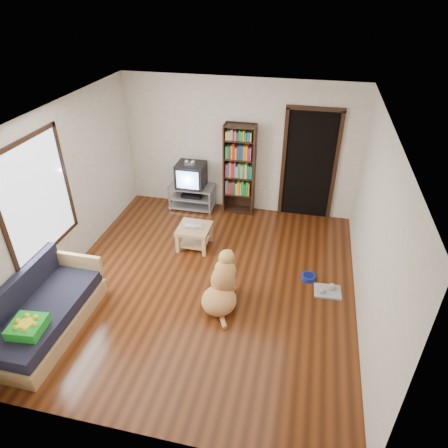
% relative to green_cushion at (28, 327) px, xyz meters
% --- Properties ---
extents(ground, '(5.00, 5.00, 0.00)m').
position_rel_green_cushion_xyz_m(ground, '(1.75, 1.81, -0.48)').
color(ground, '#5B280F').
rests_on(ground, ground).
extents(ceiling, '(5.00, 5.00, 0.00)m').
position_rel_green_cushion_xyz_m(ceiling, '(1.75, 1.81, 2.12)').
color(ceiling, white).
rests_on(ceiling, ground).
extents(wall_back, '(4.50, 0.00, 4.50)m').
position_rel_green_cushion_xyz_m(wall_back, '(1.75, 4.31, 0.82)').
color(wall_back, silver).
rests_on(wall_back, ground).
extents(wall_front, '(4.50, 0.00, 4.50)m').
position_rel_green_cushion_xyz_m(wall_front, '(1.75, -0.69, 0.82)').
color(wall_front, silver).
rests_on(wall_front, ground).
extents(wall_left, '(0.00, 5.00, 5.00)m').
position_rel_green_cushion_xyz_m(wall_left, '(-0.50, 1.81, 0.82)').
color(wall_left, silver).
rests_on(wall_left, ground).
extents(wall_right, '(0.00, 5.00, 5.00)m').
position_rel_green_cushion_xyz_m(wall_right, '(4.00, 1.81, 0.82)').
color(wall_right, silver).
rests_on(wall_right, ground).
extents(green_cushion, '(0.43, 0.43, 0.13)m').
position_rel_green_cushion_xyz_m(green_cushion, '(0.00, 0.00, 0.00)').
color(green_cushion, green).
rests_on(green_cushion, sofa).
extents(laptop, '(0.32, 0.23, 0.02)m').
position_rel_green_cushion_xyz_m(laptop, '(1.29, 2.70, -0.07)').
color(laptop, silver).
rests_on(laptop, coffee_table).
extents(dog_bowl, '(0.22, 0.22, 0.08)m').
position_rel_green_cushion_xyz_m(dog_bowl, '(3.30, 2.26, -0.44)').
color(dog_bowl, navy).
rests_on(dog_bowl, ground).
extents(grey_rag, '(0.42, 0.34, 0.03)m').
position_rel_green_cushion_xyz_m(grey_rag, '(3.60, 2.01, -0.47)').
color(grey_rag, '#A9A9A9').
rests_on(grey_rag, ground).
extents(window, '(0.03, 1.46, 1.70)m').
position_rel_green_cushion_xyz_m(window, '(-0.48, 1.31, 1.02)').
color(window, white).
rests_on(window, wall_left).
extents(doorway, '(1.03, 0.05, 2.19)m').
position_rel_green_cushion_xyz_m(doorway, '(3.10, 4.29, 0.63)').
color(doorway, black).
rests_on(doorway, wall_back).
extents(tv_stand, '(0.90, 0.45, 0.50)m').
position_rel_green_cushion_xyz_m(tv_stand, '(0.85, 4.06, -0.22)').
color(tv_stand, '#99999E').
rests_on(tv_stand, ground).
extents(crt_tv, '(0.55, 0.52, 0.58)m').
position_rel_green_cushion_xyz_m(crt_tv, '(0.85, 4.08, 0.26)').
color(crt_tv, black).
rests_on(crt_tv, tv_stand).
extents(bookshelf, '(0.60, 0.30, 1.80)m').
position_rel_green_cushion_xyz_m(bookshelf, '(1.80, 4.15, 0.52)').
color(bookshelf, black).
rests_on(bookshelf, ground).
extents(sofa, '(0.80, 1.80, 0.80)m').
position_rel_green_cushion_xyz_m(sofa, '(-0.12, 0.43, -0.22)').
color(sofa, tan).
rests_on(sofa, ground).
extents(coffee_table, '(0.55, 0.55, 0.40)m').
position_rel_green_cushion_xyz_m(coffee_table, '(1.29, 2.73, -0.20)').
color(coffee_table, tan).
rests_on(coffee_table, ground).
extents(dog, '(0.55, 0.99, 0.80)m').
position_rel_green_cushion_xyz_m(dog, '(2.08, 1.45, -0.19)').
color(dog, tan).
rests_on(dog, ground).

